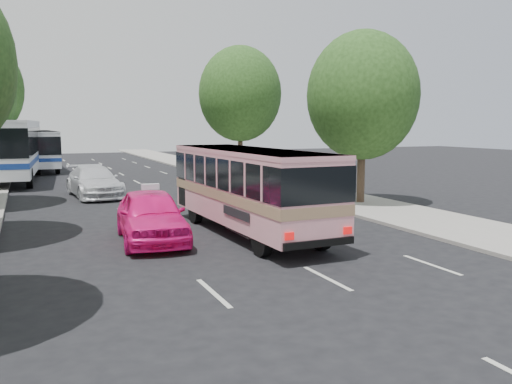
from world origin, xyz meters
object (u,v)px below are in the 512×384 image
tour_coach_rear (39,147)px  tour_coach_front (12,145)px  pink_bus (248,182)px  white_pickup (94,182)px  pink_taxi (151,216)px

tour_coach_rear → tour_coach_front: bearing=-104.8°
pink_bus → tour_coach_rear: size_ratio=0.85×
white_pickup → tour_coach_front: 10.81m
pink_bus → tour_coach_front: (-7.60, 21.84, 0.58)m
pink_taxi → tour_coach_rear: bearing=100.0°
pink_taxi → white_pickup: size_ratio=0.91×
pink_bus → tour_coach_front: size_ratio=0.68×
pink_bus → white_pickup: bearing=105.2°
white_pickup → tour_coach_rear: (-2.12, 18.22, 1.13)m
tour_coach_rear → pink_bus: bearing=-81.6°
pink_bus → tour_coach_rear: tour_coach_rear is taller
pink_bus → tour_coach_front: 23.13m
pink_taxi → tour_coach_rear: (-2.50, 29.99, 1.08)m
pink_bus → tour_coach_front: tour_coach_front is taller
pink_bus → white_pickup: 12.49m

